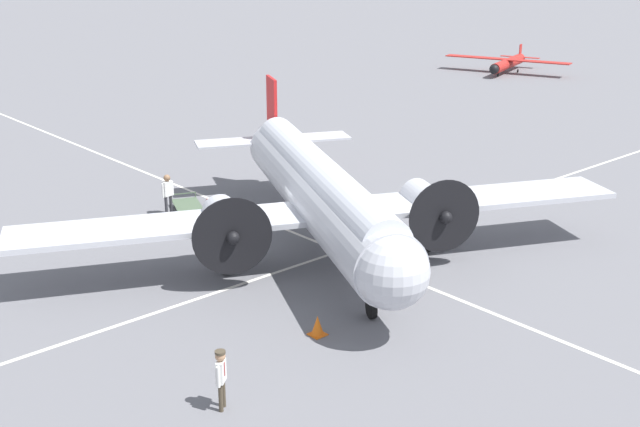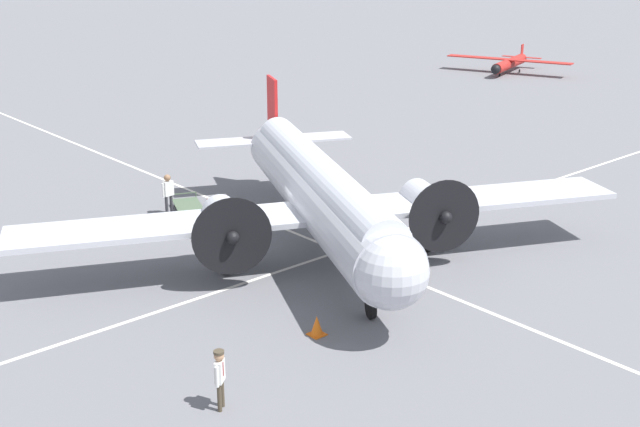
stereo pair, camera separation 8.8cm
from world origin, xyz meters
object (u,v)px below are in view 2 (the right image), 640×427
airliner_main (323,195)px  light_aircraft_distant (509,63)px  crew_foreground (220,373)px  baggage_cart (188,205)px  traffic_cone (317,326)px  passenger_boarding (168,190)px  suitcase_near_door (211,206)px

airliner_main → light_aircraft_distant: airliner_main is taller
airliner_main → light_aircraft_distant: 47.03m
crew_foreground → baggage_cart: size_ratio=0.73×
light_aircraft_distant → traffic_cone: (26.58, -46.13, -0.57)m
passenger_boarding → airliner_main: bearing=97.0°
passenger_boarding → light_aircraft_distant: light_aircraft_distant is taller
passenger_boarding → suitcase_near_door: 2.00m
crew_foreground → light_aircraft_distant: bearing=170.4°
passenger_boarding → traffic_cone: size_ratio=2.91×
airliner_main → light_aircraft_distant: (-21.79, 41.65, -1.53)m
light_aircraft_distant → traffic_cone: 53.24m
light_aircraft_distant → baggage_cart: bearing=-0.5°
crew_foreground → traffic_cone: 4.78m
airliner_main → crew_foreground: airliner_main is taller
baggage_cart → light_aircraft_distant: 44.93m
suitcase_near_door → traffic_cone: bearing=-19.3°
light_aircraft_distant → passenger_boarding: bearing=-0.9°
suitcase_near_door → baggage_cart: size_ratio=0.27×
passenger_boarding → baggage_cart: passenger_boarding is taller
passenger_boarding → traffic_cone: passenger_boarding is taller
airliner_main → passenger_boarding: airliner_main is taller
airliner_main → light_aircraft_distant: bearing=143.5°
traffic_cone → crew_foreground: bearing=-72.4°
airliner_main → suitcase_near_door: bearing=-151.5°
suitcase_near_door → airliner_main: bearing=2.6°
baggage_cart → traffic_cone: 13.05m
airliner_main → traffic_cone: 6.89m
crew_foreground → passenger_boarding: bearing=-155.1°
airliner_main → crew_foreground: bearing=-29.4°
airliner_main → passenger_boarding: size_ratio=11.63×
passenger_boarding → traffic_cone: (12.67, -2.55, -0.83)m
suitcase_near_door → baggage_cart: 1.03m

